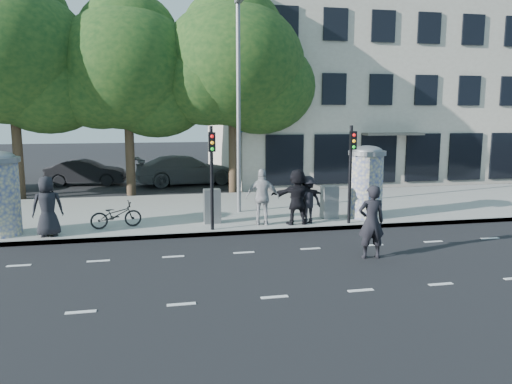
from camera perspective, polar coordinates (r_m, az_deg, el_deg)
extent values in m
plane|color=black|center=(13.07, -0.25, -8.59)|extent=(120.00, 120.00, 0.00)
cube|color=gray|center=(20.24, -4.58, -2.12)|extent=(40.00, 8.00, 0.15)
cube|color=slate|center=(16.42, -2.78, -4.69)|extent=(40.00, 0.10, 0.16)
cube|color=silver|center=(11.04, 2.13, -11.91)|extent=(32.00, 0.12, 0.01)
cube|color=silver|center=(14.38, -1.39, -6.94)|extent=(32.00, 0.12, 0.01)
cylinder|color=beige|center=(17.54, -27.26, -0.72)|extent=(1.20, 1.20, 2.30)
cylinder|color=beige|center=(18.78, 12.47, 0.63)|extent=(1.20, 1.20, 2.30)
cylinder|color=slate|center=(18.64, 12.60, 4.38)|extent=(1.36, 1.36, 0.16)
ellipsoid|color=slate|center=(18.64, 12.60, 4.62)|extent=(1.10, 1.10, 0.38)
cylinder|color=black|center=(16.30, -5.08, 1.54)|extent=(0.11, 0.11, 3.40)
cube|color=black|center=(16.02, -5.06, 5.72)|extent=(0.22, 0.14, 0.62)
cylinder|color=black|center=(17.54, 10.69, 1.93)|extent=(0.11, 0.11, 3.40)
cube|color=black|center=(17.27, 11.04, 5.82)|extent=(0.22, 0.14, 0.62)
cylinder|color=slate|center=(19.20, -2.01, 9.55)|extent=(0.16, 0.16, 8.00)
cylinder|color=#38281C|center=(25.46, -25.60, 4.49)|extent=(0.44, 0.44, 4.73)
ellipsoid|color=black|center=(25.55, -26.23, 13.79)|extent=(7.20, 7.20, 6.12)
cylinder|color=#38281C|center=(24.98, -14.22, 4.66)|extent=(0.44, 0.44, 4.41)
ellipsoid|color=black|center=(25.02, -14.57, 13.53)|extent=(6.80, 6.80, 5.78)
cylinder|color=#38281C|center=(24.89, -2.65, 5.11)|extent=(0.44, 0.44, 4.59)
ellipsoid|color=black|center=(24.95, -2.71, 14.38)|extent=(7.00, 7.00, 5.95)
cube|color=#B0A593|center=(35.40, 12.56, 12.02)|extent=(20.00, 15.00, 12.00)
cube|color=black|center=(28.72, 18.51, 3.77)|extent=(18.00, 0.10, 2.60)
cube|color=#59544C|center=(27.37, 15.38, 6.41)|extent=(3.20, 0.90, 0.12)
cube|color=#194C8C|center=(25.18, -0.45, 7.22)|extent=(1.60, 0.06, 0.30)
imported|color=black|center=(16.77, -22.73, -1.52)|extent=(1.03, 0.79, 1.89)
imported|color=black|center=(17.42, 5.91, -0.88)|extent=(1.20, 0.87, 1.67)
imported|color=#A6A6A9|center=(17.05, 0.75, -0.58)|extent=(1.25, 0.88, 1.94)
imported|color=black|center=(17.22, 4.74, -0.53)|extent=(1.82, 0.72, 1.93)
imported|color=black|center=(14.00, 13.05, -3.34)|extent=(0.78, 0.54, 2.03)
imported|color=black|center=(17.36, -15.70, -2.53)|extent=(0.92, 1.76, 0.88)
cube|color=slate|center=(17.49, -5.04, -1.62)|extent=(0.57, 0.42, 1.20)
cube|color=slate|center=(18.44, 8.38, -1.13)|extent=(0.61, 0.47, 1.20)
imported|color=black|center=(29.52, -18.86, 2.14)|extent=(1.84, 4.40, 1.42)
imported|color=#5C6064|center=(28.43, -8.01, 2.51)|extent=(3.22, 5.95, 1.64)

